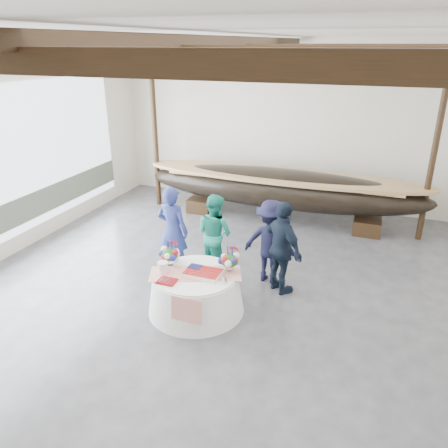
% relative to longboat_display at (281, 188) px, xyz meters
% --- Properties ---
extents(floor, '(10.00, 12.00, 0.01)m').
position_rel_longboat_display_xyz_m(floor, '(-0.09, -4.57, -0.89)').
color(floor, '#3D3D42').
rests_on(floor, ground).
extents(wall_back, '(10.00, 0.02, 4.50)m').
position_rel_longboat_display_xyz_m(wall_back, '(-0.09, 1.43, 1.36)').
color(wall_back, silver).
rests_on(wall_back, ground).
extents(ceiling, '(10.00, 12.00, 0.01)m').
position_rel_longboat_display_xyz_m(ceiling, '(-0.09, -4.57, 3.61)').
color(ceiling, white).
rests_on(ceiling, wall_back).
extents(pavilion_structure, '(9.80, 11.76, 4.50)m').
position_rel_longboat_display_xyz_m(pavilion_structure, '(-0.09, -3.78, 3.12)').
color(pavilion_structure, black).
rests_on(pavilion_structure, ground).
extents(open_bay, '(0.03, 7.00, 3.20)m').
position_rel_longboat_display_xyz_m(open_bay, '(-5.04, -3.57, 0.94)').
color(open_bay, silver).
rests_on(open_bay, ground).
extents(longboat_display, '(7.39, 1.48, 1.39)m').
position_rel_longboat_display_xyz_m(longboat_display, '(0.00, 0.00, 0.00)').
color(longboat_display, black).
rests_on(longboat_display, ground).
extents(banquet_table, '(1.67, 1.67, 0.72)m').
position_rel_longboat_display_xyz_m(banquet_table, '(-0.38, -4.62, -0.53)').
color(banquet_table, white).
rests_on(banquet_table, ground).
extents(tabletop_items, '(1.64, 1.08, 0.40)m').
position_rel_longboat_display_xyz_m(tabletop_items, '(-0.43, -4.48, -0.01)').
color(tabletop_items, red).
rests_on(tabletop_items, banquet_table).
extents(guest_woman_blue, '(0.70, 0.50, 1.83)m').
position_rel_longboat_display_xyz_m(guest_woman_blue, '(-1.36, -3.49, 0.03)').
color(guest_woman_blue, navy).
rests_on(guest_woman_blue, ground).
extents(guest_woman_teal, '(0.97, 0.87, 1.65)m').
position_rel_longboat_display_xyz_m(guest_woman_teal, '(-0.60, -3.15, -0.06)').
color(guest_woman_teal, '#1B8D76').
rests_on(guest_woman_teal, ground).
extents(guest_man_left, '(1.13, 0.72, 1.66)m').
position_rel_longboat_display_xyz_m(guest_man_left, '(0.55, -3.15, -0.05)').
color(guest_man_left, black).
rests_on(guest_man_left, ground).
extents(guest_man_right, '(1.08, 1.00, 1.78)m').
position_rel_longboat_display_xyz_m(guest_man_right, '(0.86, -3.49, 0.01)').
color(guest_man_right, black).
rests_on(guest_man_right, ground).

